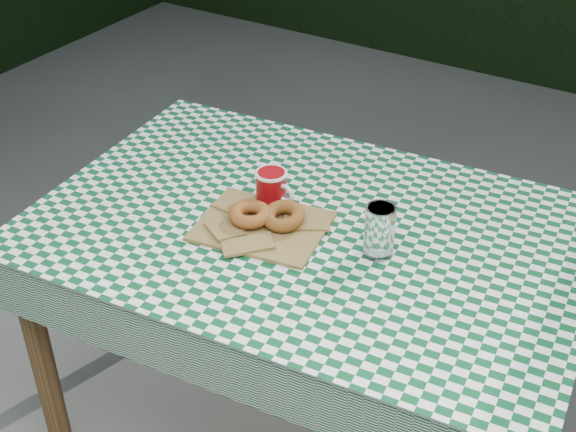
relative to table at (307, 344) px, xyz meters
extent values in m
cube|color=brown|center=(0.00, 0.00, 0.00)|extent=(1.34, 0.96, 0.75)
cube|color=#0A4623|center=(0.00, 0.00, 0.38)|extent=(1.36, 0.98, 0.01)
cube|color=olive|center=(-0.09, -0.07, 0.39)|extent=(0.33, 0.28, 0.02)
torus|color=#A55922|center=(-0.12, -0.07, 0.41)|extent=(0.14, 0.14, 0.03)
torus|color=brown|center=(-0.05, -0.04, 0.41)|extent=(0.12, 0.12, 0.03)
cylinder|color=white|center=(0.19, -0.01, 0.44)|extent=(0.08, 0.08, 0.12)
camera|label=1|loc=(0.74, -1.30, 1.43)|focal=48.28mm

